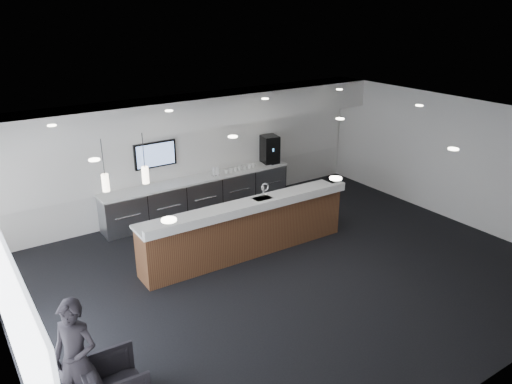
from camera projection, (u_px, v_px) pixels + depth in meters
ground at (287, 273)px, 9.95m from camera, size 10.00×10.00×0.00m
ceiling at (290, 125)px, 8.87m from camera, size 10.00×8.00×0.02m
back_wall at (191, 153)px, 12.51m from camera, size 10.00×0.02×3.00m
right_wall at (453, 159)px, 12.02m from camera, size 0.02×8.00×3.00m
soffit_bulkhead at (198, 111)px, 11.75m from camera, size 10.00×0.90×0.70m
alcove_panel at (192, 149)px, 12.45m from camera, size 9.80×0.06×1.40m
window_blinds_wall at (0, 280)px, 6.82m from camera, size 0.04×7.36×2.55m
back_credenza at (200, 195)px, 12.60m from camera, size 5.06×0.66×0.95m
wall_tv at (155, 155)px, 11.86m from camera, size 1.05×0.08×0.62m
pendant_left at (149, 178)px, 8.51m from camera, size 0.12×0.12×0.30m
pendant_right at (109, 186)px, 8.14m from camera, size 0.12×0.12×0.30m
ceiling_can_lights at (290, 127)px, 8.88m from camera, size 7.00×5.00×0.02m
service_counter at (246, 228)px, 10.53m from camera, size 4.75×0.86×1.49m
coffee_machine at (270, 149)px, 13.49m from camera, size 0.50×0.59×0.74m
info_sign_left at (215, 172)px, 12.52m from camera, size 0.16×0.07×0.22m
info_sign_right at (216, 171)px, 12.54m from camera, size 0.18×0.05×0.23m
lounge_guest at (76, 359)px, 6.30m from camera, size 0.71×0.72×1.68m
cup_0 at (253, 166)px, 13.17m from camera, size 0.11×0.11×0.10m
cup_1 at (249, 166)px, 13.09m from camera, size 0.15×0.15×0.10m
cup_2 at (245, 167)px, 13.02m from camera, size 0.14×0.14×0.10m
cup_3 at (240, 168)px, 12.95m from camera, size 0.14×0.14×0.10m
cup_4 at (235, 169)px, 12.88m from camera, size 0.15×0.15×0.10m
cup_5 at (231, 170)px, 12.80m from camera, size 0.12×0.12×0.10m
cup_6 at (226, 171)px, 12.73m from camera, size 0.16×0.16×0.10m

